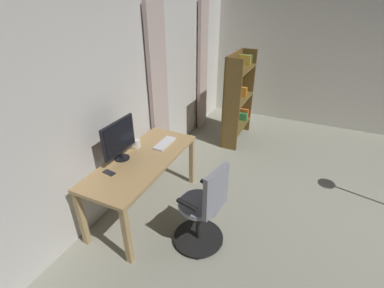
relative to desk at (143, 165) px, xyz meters
The scene contains 10 objects.
back_room_partition 1.08m from the desk, 145.22° to the right, with size 6.21×0.10×2.65m, color silver.
curtain_left_panel 2.78m from the desk, behind, with size 0.35×0.06×2.39m, color #C2ABA3.
curtain_right_panel 1.24m from the desk, 160.46° to the right, with size 0.42×0.06×2.39m, color #C2ABA3.
desk is the anchor object (origin of this frame).
office_chair 0.93m from the desk, 76.38° to the left, with size 0.56×0.56×1.04m.
computer_monitor 0.43m from the desk, 67.17° to the right, with size 0.53×0.18×0.48m.
computer_keyboard 0.44m from the desk, behind, with size 0.37×0.14×0.02m, color silver.
cell_phone_by_monitor 0.44m from the desk, 21.77° to the right, with size 0.07×0.14×0.01m, color #232328.
mug_tea 0.34m from the desk, 134.33° to the right, with size 0.13×0.09×0.10m.
bookshelf 2.43m from the desk, behind, with size 0.95×0.30×1.60m.
Camera 1 is at (2.90, -1.20, 2.45)m, focal length 25.32 mm.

